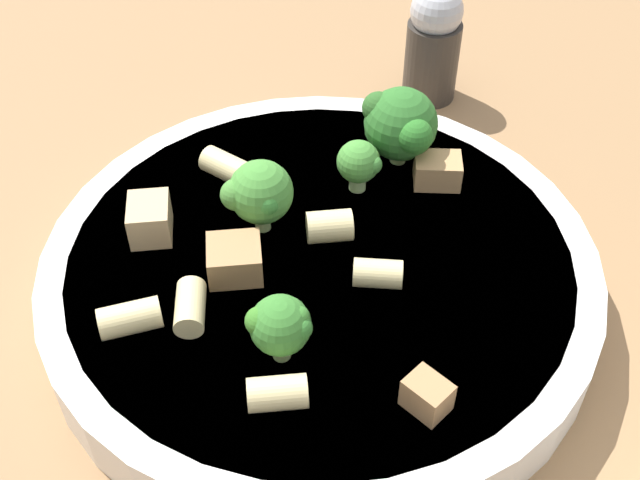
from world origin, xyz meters
TOP-DOWN VIEW (x-y plane):
  - ground_plane at (0.00, 0.00)m, footprint 2.00×2.00m
  - pasta_bowl at (0.00, 0.00)m, footprint 0.27×0.27m
  - broccoli_floret_0 at (0.01, 0.03)m, footprint 0.03×0.03m
  - broccoli_floret_1 at (0.08, -0.01)m, footprint 0.04×0.04m
  - broccoli_floret_2 at (0.05, -0.00)m, footprint 0.02×0.02m
  - broccoli_floret_3 at (-0.06, -0.01)m, footprint 0.03×0.03m
  - rigatoni_0 at (-0.07, 0.06)m, footprint 0.03×0.03m
  - rigatoni_1 at (-0.06, 0.04)m, footprint 0.03×0.02m
  - rigatoni_2 at (0.04, 0.07)m, footprint 0.02×0.03m
  - rigatoni_3 at (-0.01, -0.03)m, footprint 0.02×0.03m
  - rigatoni_4 at (-0.09, -0.02)m, footprint 0.02×0.03m
  - rigatoni_5 at (0.01, -0.00)m, footprint 0.02×0.03m
  - chicken_chunk_0 at (0.07, -0.04)m, footprint 0.03×0.03m
  - chicken_chunk_1 at (-0.03, 0.03)m, footprint 0.03×0.03m
  - chicken_chunk_2 at (-0.07, -0.07)m, footprint 0.02×0.02m
  - chicken_chunk_3 at (-0.02, 0.08)m, footprint 0.03×0.03m
  - pepper_shaker at (0.20, 0.00)m, footprint 0.04×0.04m

SIDE VIEW (x-z plane):
  - ground_plane at x=0.00m, z-range 0.00..0.00m
  - pasta_bowl at x=0.00m, z-range 0.00..0.03m
  - rigatoni_1 at x=-0.06m, z-range 0.03..0.04m
  - rigatoni_3 at x=-0.01m, z-range 0.03..0.04m
  - rigatoni_4 at x=-0.09m, z-range 0.03..0.05m
  - rigatoni_0 at x=-0.07m, z-range 0.03..0.05m
  - rigatoni_2 at x=0.04m, z-range 0.03..0.05m
  - chicken_chunk_2 at x=-0.07m, z-range 0.03..0.05m
  - chicken_chunk_0 at x=0.07m, z-range 0.03..0.05m
  - rigatoni_5 at x=0.01m, z-range 0.03..0.05m
  - chicken_chunk_1 at x=-0.03m, z-range 0.03..0.05m
  - pepper_shaker at x=0.20m, z-range 0.00..0.08m
  - chicken_chunk_3 at x=-0.02m, z-range 0.03..0.05m
  - broccoli_floret_2 at x=0.05m, z-range 0.03..0.06m
  - broccoli_floret_3 at x=-0.06m, z-range 0.03..0.07m
  - broccoli_floret_0 at x=0.01m, z-range 0.03..0.07m
  - broccoli_floret_1 at x=0.08m, z-range 0.03..0.08m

